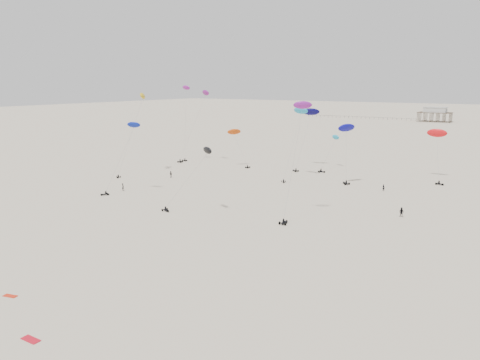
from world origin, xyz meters
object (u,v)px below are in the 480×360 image
Objects in this scene: rig_3 at (139,108)px; rig_7 at (186,109)px; pavilion_main at (435,115)px; spectator_0 at (123,191)px; rig_0 at (299,120)px.

rig_3 is 0.96× the size of rig_7.
pavilion_main is at bearing -14.04° from rig_7.
pavilion_main is 0.84× the size of rig_7.
pavilion_main is 260.86m from spectator_0.
pavilion_main is at bearing -116.94° from rig_0.
rig_3 is at bearing -3.34° from rig_0.
rig_7 is at bearing -116.73° from rig_3.
rig_3 is (-41.40, -18.77, 2.80)m from rig_0.
pavilion_main reaches higher than spectator_0.
rig_0 is 43.75m from rig_7.
rig_3 reaches higher than spectator_0.
pavilion_main is 0.87× the size of rig_3.
rig_0 reaches higher than spectator_0.
pavilion_main is 1.03× the size of rig_0.
rig_3 reaches higher than pavilion_main.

